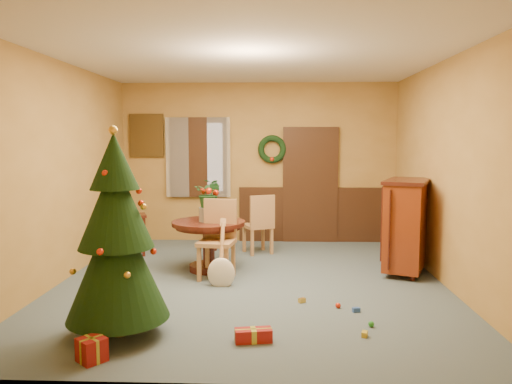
{
  "coord_description": "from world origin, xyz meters",
  "views": [
    {
      "loc": [
        0.32,
        -6.4,
        1.87
      ],
      "look_at": [
        0.05,
        0.4,
        1.16
      ],
      "focal_mm": 35.0,
      "sensor_mm": 36.0,
      "label": 1
    }
  ],
  "objects_px": {
    "chair_near": "(218,236)",
    "sideboard": "(406,223)",
    "writing_desk": "(122,225)",
    "dining_table": "(209,236)",
    "christmas_tree": "(116,238)"
  },
  "relations": [
    {
      "from": "chair_near",
      "to": "sideboard",
      "type": "bearing_deg",
      "value": 7.22
    },
    {
      "from": "chair_near",
      "to": "writing_desk",
      "type": "distance_m",
      "value": 2.06
    },
    {
      "from": "dining_table",
      "to": "chair_near",
      "type": "bearing_deg",
      "value": -62.0
    },
    {
      "from": "writing_desk",
      "to": "sideboard",
      "type": "bearing_deg",
      "value": -11.06
    },
    {
      "from": "dining_table",
      "to": "writing_desk",
      "type": "height_order",
      "value": "dining_table"
    },
    {
      "from": "dining_table",
      "to": "sideboard",
      "type": "relative_size",
      "value": 0.79
    },
    {
      "from": "sideboard",
      "to": "writing_desk",
      "type": "bearing_deg",
      "value": 168.94
    },
    {
      "from": "dining_table",
      "to": "sideboard",
      "type": "height_order",
      "value": "sideboard"
    },
    {
      "from": "writing_desk",
      "to": "sideboard",
      "type": "height_order",
      "value": "sideboard"
    },
    {
      "from": "christmas_tree",
      "to": "dining_table",
      "type": "bearing_deg",
      "value": 77.29
    },
    {
      "from": "chair_near",
      "to": "dining_table",
      "type": "bearing_deg",
      "value": 118.0
    },
    {
      "from": "chair_near",
      "to": "sideboard",
      "type": "distance_m",
      "value": 2.64
    },
    {
      "from": "chair_near",
      "to": "writing_desk",
      "type": "height_order",
      "value": "chair_near"
    },
    {
      "from": "dining_table",
      "to": "writing_desk",
      "type": "xyz_separation_m",
      "value": [
        -1.51,
        0.84,
        0.0
      ]
    },
    {
      "from": "writing_desk",
      "to": "chair_near",
      "type": "bearing_deg",
      "value": -34.76
    }
  ]
}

